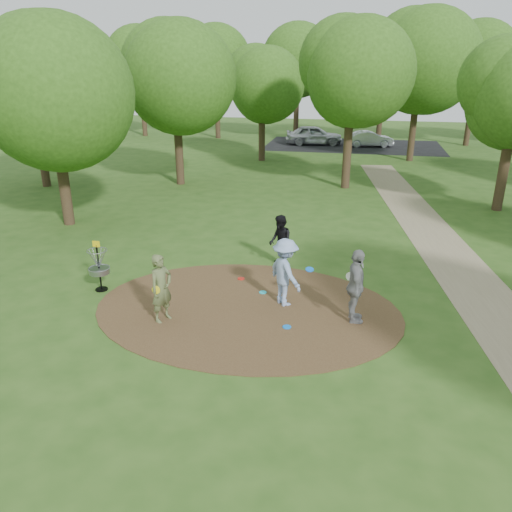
# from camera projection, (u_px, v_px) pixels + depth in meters

# --- Properties ---
(ground) EXTENTS (100.00, 100.00, 0.00)m
(ground) POSITION_uv_depth(u_px,v_px,m) (247.00, 309.00, 13.67)
(ground) COLOR #2D5119
(ground) RESTS_ON ground
(dirt_clearing) EXTENTS (8.40, 8.40, 0.02)m
(dirt_clearing) POSITION_uv_depth(u_px,v_px,m) (247.00, 308.00, 13.66)
(dirt_clearing) COLOR #47301C
(dirt_clearing) RESTS_ON ground
(footpath) EXTENTS (7.55, 39.89, 0.01)m
(footpath) POSITION_uv_depth(u_px,v_px,m) (484.00, 299.00, 14.23)
(footpath) COLOR #8C7A5B
(footpath) RESTS_ON ground
(parking_lot) EXTENTS (14.00, 8.00, 0.01)m
(parking_lot) POSITION_uv_depth(u_px,v_px,m) (353.00, 146.00, 40.64)
(parking_lot) COLOR black
(parking_lot) RESTS_ON ground
(player_observer_with_disc) EXTENTS (0.68, 0.79, 1.83)m
(player_observer_with_disc) POSITION_uv_depth(u_px,v_px,m) (161.00, 288.00, 12.74)
(player_observer_with_disc) COLOR #5A653A
(player_observer_with_disc) RESTS_ON ground
(player_throwing_with_disc) EXTENTS (1.48, 1.39, 1.92)m
(player_throwing_with_disc) POSITION_uv_depth(u_px,v_px,m) (285.00, 272.00, 13.60)
(player_throwing_with_disc) COLOR #8DA5D3
(player_throwing_with_disc) RESTS_ON ground
(player_walking_with_disc) EXTENTS (0.96, 1.05, 1.75)m
(player_walking_with_disc) POSITION_uv_depth(u_px,v_px,m) (280.00, 242.00, 16.17)
(player_walking_with_disc) COLOR black
(player_walking_with_disc) RESTS_ON ground
(player_waiting_with_disc) EXTENTS (0.60, 1.20, 1.98)m
(player_waiting_with_disc) POSITION_uv_depth(u_px,v_px,m) (356.00, 287.00, 12.66)
(player_waiting_with_disc) COLOR gray
(player_waiting_with_disc) RESTS_ON ground
(disc_ground_cyan) EXTENTS (0.22, 0.22, 0.02)m
(disc_ground_cyan) POSITION_uv_depth(u_px,v_px,m) (263.00, 292.00, 14.58)
(disc_ground_cyan) COLOR #1ABED3
(disc_ground_cyan) RESTS_ON dirt_clearing
(disc_ground_blue) EXTENTS (0.22, 0.22, 0.02)m
(disc_ground_blue) POSITION_uv_depth(u_px,v_px,m) (287.00, 327.00, 12.67)
(disc_ground_blue) COLOR #0E76EF
(disc_ground_blue) RESTS_ON dirt_clearing
(disc_ground_red) EXTENTS (0.22, 0.22, 0.02)m
(disc_ground_red) POSITION_uv_depth(u_px,v_px,m) (241.00, 279.00, 15.51)
(disc_ground_red) COLOR red
(disc_ground_red) RESTS_ON dirt_clearing
(car_left) EXTENTS (4.83, 2.56, 1.56)m
(car_left) POSITION_uv_depth(u_px,v_px,m) (314.00, 135.00, 40.82)
(car_left) COLOR #AFB4B7
(car_left) RESTS_ON ground
(car_right) EXTENTS (3.96, 2.17, 1.24)m
(car_right) POSITION_uv_depth(u_px,v_px,m) (369.00, 139.00, 39.83)
(car_right) COLOR #AFB4B7
(car_right) RESTS_ON ground
(disc_golf_basket) EXTENTS (0.63, 0.63, 1.54)m
(disc_golf_basket) POSITION_uv_depth(u_px,v_px,m) (98.00, 263.00, 14.49)
(disc_golf_basket) COLOR black
(disc_golf_basket) RESTS_ON ground
(tree_ring) EXTENTS (37.70, 45.55, 9.52)m
(tree_ring) POSITION_uv_depth(u_px,v_px,m) (361.00, 90.00, 19.78)
(tree_ring) COLOR #332316
(tree_ring) RESTS_ON ground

